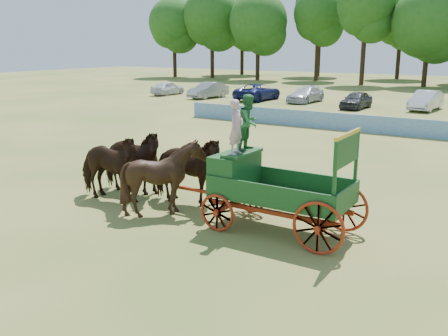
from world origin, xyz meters
TOP-DOWN VIEW (x-y plane):
  - ground at (0.00, 0.00)m, footprint 160.00×160.00m
  - horse_lead_left at (-4.57, -0.02)m, footprint 2.84×1.45m
  - horse_lead_right at (-4.57, 1.08)m, footprint 2.87×1.52m
  - horse_wheel_left at (-2.17, -0.02)m, footprint 2.29×2.07m
  - horse_wheel_right at (-2.17, 1.08)m, footprint 2.90×1.60m
  - farm_dray at (0.78, 0.57)m, footprint 6.00×2.00m
  - sponsor_banner at (-1.00, 18.00)m, footprint 26.00×0.08m
  - parked_cars at (0.80, 30.02)m, footprint 52.71×7.13m
  - treeline at (-6.90, 60.19)m, footprint 92.40×22.99m

SIDE VIEW (x-z plane):
  - ground at x=0.00m, z-range 0.00..0.00m
  - sponsor_banner at x=-1.00m, z-range 0.00..1.05m
  - parked_cars at x=0.80m, z-range -0.06..1.58m
  - horse_lead_left at x=-4.57m, z-range 0.00..2.33m
  - horse_lead_right at x=-4.57m, z-range 0.00..2.33m
  - horse_wheel_right at x=-2.17m, z-range 0.00..2.33m
  - horse_wheel_left at x=-2.17m, z-range 0.00..2.33m
  - farm_dray at x=0.78m, z-range -0.22..3.53m
  - treeline at x=-6.90m, z-range 1.50..17.42m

